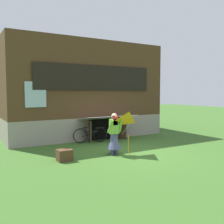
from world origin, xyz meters
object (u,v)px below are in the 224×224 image
Objects in this scene: person at (114,137)px; wooden_crate at (64,155)px; kite at (129,122)px; bicycle_black at (90,135)px.

wooden_crate is at bearing 170.32° from person.
person reaches higher than wooden_crate.
bicycle_black is at bearing 91.99° from kite.
bicycle_black is 3.22× the size of wooden_crate.
bicycle_black is (-0.11, 3.07, -0.90)m from kite.
person is at bearing -2.14° from wooden_crate.
bicycle_black reaches higher than wooden_crate.
kite reaches higher than wooden_crate.
bicycle_black is (0.22, 2.55, -0.30)m from person.
person is 2.58m from bicycle_black.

